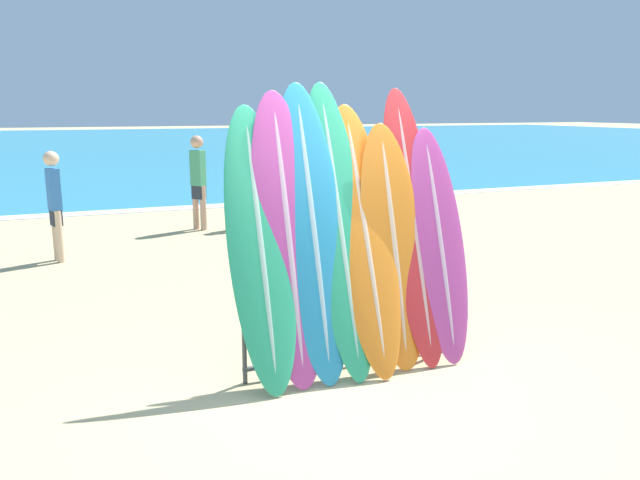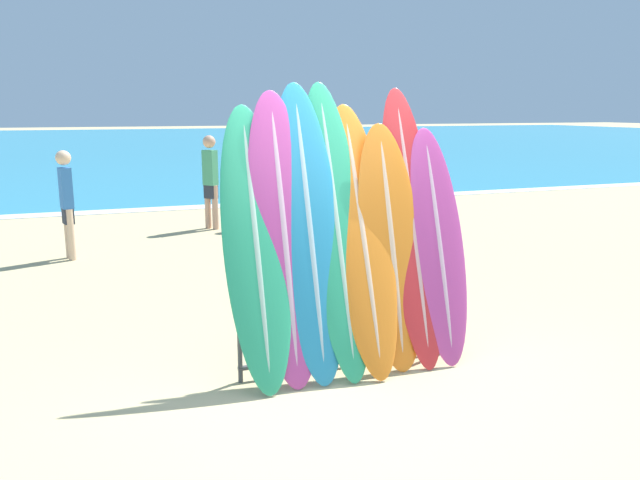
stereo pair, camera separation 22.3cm
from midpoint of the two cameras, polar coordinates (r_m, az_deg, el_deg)
The scene contains 15 objects.
ground_plane at distance 5.35m, azimuth 4.32°, elevation -12.91°, with size 160.00×160.00×0.00m, color tan.
ocean_water at distance 43.79m, azimuth -17.30°, elevation 8.44°, with size 120.00×60.00×0.01m.
surfboard_rack at distance 5.49m, azimuth 4.01°, elevation -6.45°, with size 2.03×0.04×0.96m.
surfboard_slot_0 at distance 5.09m, azimuth -4.64°, elevation -0.58°, with size 0.55×0.88×2.29m.
surfboard_slot_1 at distance 5.16m, azimuth -2.08°, elevation 0.29°, with size 0.58×0.82×2.41m.
surfboard_slot_2 at distance 5.24m, azimuth 0.22°, elevation 0.86°, with size 0.56×0.89×2.48m.
surfboard_slot_3 at distance 5.34m, azimuth 2.70°, elevation 1.12°, with size 0.51×1.00×2.49m.
surfboard_slot_4 at distance 5.41m, azimuth 5.03°, elevation 0.21°, with size 0.56×1.00×2.30m.
surfboard_slot_5 at distance 5.51m, azimuth 7.67°, elevation -0.56°, with size 0.59×0.68×2.13m.
surfboard_slot_6 at distance 5.64m, azimuth 9.55°, elevation 1.30°, with size 0.50×0.88×2.44m.
surfboard_slot_7 at distance 5.73m, azimuth 11.83°, elevation -0.43°, with size 0.52×0.75×2.09m.
person_near_water at distance 10.04m, azimuth -21.56°, elevation 3.37°, with size 0.22×0.27×1.65m.
person_mid_beach at distance 11.92m, azimuth -9.46°, elevation 5.58°, with size 0.29×0.30×1.76m.
person_far_left at distance 13.04m, azimuth -2.12°, elevation 5.72°, with size 0.22×0.26×1.54m.
person_far_right at distance 12.08m, azimuth -3.81°, elevation 5.75°, with size 0.30×0.28×1.75m.
Camera 2 is at (-1.90, -4.47, 2.24)m, focal length 35.00 mm.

